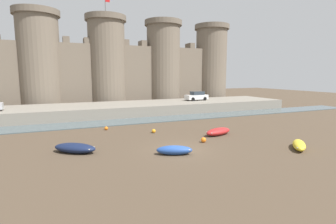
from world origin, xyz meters
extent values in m
plane|color=#4C3D2D|center=(0.00, 0.00, 0.00)|extent=(160.00, 160.00, 0.00)
cube|color=#47565B|center=(0.00, 14.58, 0.05)|extent=(80.00, 4.50, 0.10)
cube|color=gray|center=(0.00, 21.83, 0.81)|extent=(58.27, 10.00, 1.62)
cube|color=#706354|center=(0.00, 31.82, 5.87)|extent=(46.27, 2.80, 11.75)
cylinder|color=#706354|center=(-11.57, 31.82, 8.03)|extent=(6.76, 6.76, 16.06)
cylinder|color=#675B4D|center=(-11.57, 31.82, 16.56)|extent=(7.57, 7.57, 1.00)
cylinder|color=#706354|center=(0.00, 31.82, 8.03)|extent=(6.76, 6.76, 16.06)
cylinder|color=#675B4D|center=(0.00, 31.82, 16.56)|extent=(7.57, 7.57, 1.00)
cylinder|color=#4C4742|center=(0.00, 31.82, 18.56)|extent=(0.10, 0.10, 3.00)
cube|color=red|center=(0.45, 31.82, 19.76)|extent=(0.80, 0.04, 0.50)
cylinder|color=#706354|center=(11.57, 31.82, 8.03)|extent=(6.76, 6.76, 16.06)
cylinder|color=#675B4D|center=(11.57, 31.82, 16.56)|extent=(7.57, 7.57, 1.00)
cylinder|color=#706354|center=(23.13, 31.82, 8.03)|extent=(6.76, 6.76, 16.06)
cylinder|color=#675B4D|center=(23.13, 31.82, 16.56)|extent=(7.57, 7.57, 1.00)
cube|color=#6A5E4F|center=(-7.09, 31.82, 12.30)|extent=(1.10, 2.52, 1.10)
cube|color=#6A5E4F|center=(-3.55, 31.82, 12.30)|extent=(1.10, 2.52, 1.10)
cube|color=#6A5E4F|center=(3.55, 31.82, 12.30)|extent=(1.10, 2.52, 1.10)
cube|color=#6A5E4F|center=(7.09, 31.82, 12.30)|extent=(1.10, 2.52, 1.10)
cube|color=#6A5E4F|center=(17.74, 31.82, 12.30)|extent=(1.10, 2.52, 1.10)
ellipsoid|color=yellow|center=(9.37, -3.75, 0.35)|extent=(2.94, 2.95, 0.69)
ellipsoid|color=#F2F246|center=(9.37, -3.75, 0.41)|extent=(2.39, 2.39, 0.38)
cube|color=beige|center=(9.54, -3.58, 0.45)|extent=(0.73, 0.73, 0.06)
cube|color=beige|center=(8.50, -4.63, 0.43)|extent=(0.58, 0.58, 0.08)
ellipsoid|color=#141E3D|center=(-8.13, 2.64, 0.39)|extent=(3.72, 3.32, 0.77)
ellipsoid|color=navy|center=(-8.13, 2.64, 0.45)|extent=(3.02, 2.68, 0.42)
cube|color=beige|center=(-8.34, 2.80, 0.49)|extent=(0.90, 1.08, 0.06)
cube|color=beige|center=(-7.02, 1.78, 0.47)|extent=(0.70, 0.79, 0.08)
ellipsoid|color=red|center=(6.03, 3.31, 0.37)|extent=(3.57, 2.16, 0.75)
ellipsoid|color=#F23939|center=(6.03, 3.31, 0.43)|extent=(2.92, 1.72, 0.41)
cube|color=beige|center=(6.27, 3.38, 0.47)|extent=(0.49, 1.11, 0.06)
cube|color=beige|center=(4.78, 2.95, 0.45)|extent=(0.46, 0.76, 0.08)
ellipsoid|color=#234793|center=(-0.98, -0.98, 0.36)|extent=(3.01, 2.06, 0.72)
ellipsoid|color=blue|center=(-0.98, -0.98, 0.42)|extent=(2.45, 1.65, 0.39)
cube|color=beige|center=(-1.17, -0.90, 0.46)|extent=(0.53, 0.89, 0.06)
cube|color=beige|center=(0.04, -1.41, 0.44)|extent=(0.48, 0.64, 0.08)
sphere|color=orange|center=(0.19, 6.90, 0.21)|extent=(0.43, 0.43, 0.43)
sphere|color=orange|center=(3.06, 1.32, 0.24)|extent=(0.48, 0.48, 0.48)
sphere|color=orange|center=(-4.25, 10.44, 0.21)|extent=(0.41, 0.41, 0.41)
cube|color=silver|center=(14.15, 22.33, 2.22)|extent=(4.20, 1.95, 0.80)
cube|color=#2D3842|center=(14.30, 22.33, 2.92)|extent=(2.34, 1.63, 0.64)
cylinder|color=black|center=(12.93, 21.40, 1.94)|extent=(0.65, 0.22, 0.64)
cylinder|color=black|center=(12.83, 23.10, 1.94)|extent=(0.65, 0.22, 0.64)
cylinder|color=black|center=(15.47, 21.55, 1.94)|extent=(0.65, 0.22, 0.64)
cylinder|color=black|center=(15.36, 23.25, 1.94)|extent=(0.65, 0.22, 0.64)
camera|label=1|loc=(-9.33, -19.12, 6.24)|focal=28.00mm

